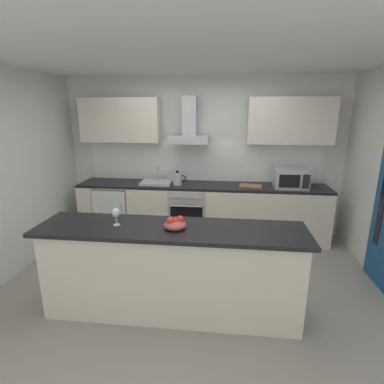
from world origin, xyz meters
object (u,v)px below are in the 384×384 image
at_px(chopping_board, 251,186).
at_px(microwave, 291,178).
at_px(range_hood, 189,128).
at_px(kettle, 177,178).
at_px(wine_glass, 116,213).
at_px(fruit_bowl, 175,224).
at_px(sink, 157,182).
at_px(refrigerator, 116,210).
at_px(oven, 189,210).

bearing_deg(chopping_board, microwave, -0.39).
bearing_deg(range_hood, kettle, -137.22).
xyz_separation_m(microwave, wine_glass, (-2.07, -1.96, 0.04)).
relative_size(kettle, range_hood, 0.40).
bearing_deg(chopping_board, wine_glass, -126.66).
height_order(wine_glass, fruit_bowl, wine_glass).
bearing_deg(fruit_bowl, range_hood, 93.29).
height_order(range_hood, wine_glass, range_hood).
bearing_deg(sink, chopping_board, -1.31).
height_order(kettle, fruit_bowl, kettle).
relative_size(refrigerator, kettle, 2.94).
height_order(sink, range_hood, range_hood).
bearing_deg(sink, kettle, -7.25).
height_order(microwave, fruit_bowl, microwave).
relative_size(microwave, chopping_board, 1.47).
height_order(microwave, sink, microwave).
height_order(sink, kettle, sink).
distance_m(range_hood, chopping_board, 1.33).
bearing_deg(oven, refrigerator, -179.88).
xyz_separation_m(refrigerator, wine_glass, (0.79, -1.99, 0.66)).
bearing_deg(kettle, fruit_bowl, -81.39).
xyz_separation_m(sink, chopping_board, (1.52, -0.03, -0.02)).
bearing_deg(refrigerator, wine_glass, -68.42).
bearing_deg(refrigerator, sink, 1.08).
relative_size(refrigerator, chopping_board, 2.50).
xyz_separation_m(refrigerator, kettle, (1.08, -0.03, 0.58)).
bearing_deg(fruit_bowl, sink, 107.85).
bearing_deg(kettle, refrigerator, 178.36).
relative_size(oven, refrigerator, 0.94).
relative_size(sink, fruit_bowl, 2.27).
height_order(range_hood, chopping_board, range_hood).
xyz_separation_m(kettle, wine_glass, (-0.30, -1.96, 0.08)).
xyz_separation_m(microwave, kettle, (-1.78, -0.01, -0.04)).
bearing_deg(refrigerator, kettle, -1.64).
height_order(refrigerator, microwave, microwave).
bearing_deg(range_hood, wine_glass, -102.56).
relative_size(oven, kettle, 2.77).
relative_size(oven, sink, 1.60).
bearing_deg(oven, chopping_board, -1.37).
xyz_separation_m(oven, microwave, (1.60, -0.03, 0.59)).
relative_size(oven, chopping_board, 2.35).
distance_m(range_hood, wine_glass, 2.28).
relative_size(kettle, chopping_board, 0.85).
xyz_separation_m(sink, fruit_bowl, (0.65, -2.02, 0.08)).
distance_m(microwave, kettle, 1.78).
height_order(microwave, kettle, microwave).
relative_size(fruit_bowl, chopping_board, 0.65).
distance_m(refrigerator, wine_glass, 2.24).
bearing_deg(range_hood, refrigerator, -174.00).
height_order(oven, range_hood, range_hood).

